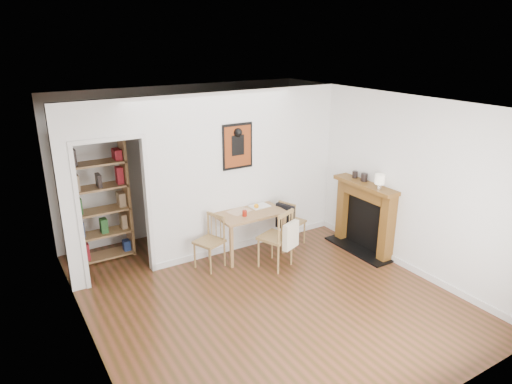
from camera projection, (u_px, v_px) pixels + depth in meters
ground at (261, 291)px, 6.37m from camera, size 5.20×5.20×0.00m
room_shell at (221, 177)px, 7.07m from camera, size 5.20×5.20×5.20m
dining_table at (249, 217)px, 7.27m from camera, size 1.07×0.68×0.73m
chair_left at (209, 242)px, 6.90m from camera, size 0.54×0.54×0.83m
chair_right at (291, 222)px, 7.66m from camera, size 0.55×0.51×0.80m
chair_front at (276, 238)px, 6.91m from camera, size 0.61×0.64×0.94m
bookshelf at (101, 199)px, 7.02m from camera, size 0.85×0.34×2.01m
fireplace at (365, 214)px, 7.43m from camera, size 0.45×1.25×1.16m
red_glass at (245, 213)px, 7.05m from camera, size 0.07×0.07×0.09m
orange_fruit at (256, 206)px, 7.36m from camera, size 0.08×0.08×0.08m
placemat at (239, 211)px, 7.26m from camera, size 0.41×0.35×0.00m
notebook at (260, 206)px, 7.45m from camera, size 0.32×0.24×0.02m
mantel_lamp at (380, 180)px, 6.90m from camera, size 0.15×0.15×0.23m
ceramic_jar_a at (364, 177)px, 7.31m from camera, size 0.11×0.11×0.13m
ceramic_jar_b at (355, 175)px, 7.48m from camera, size 0.09×0.09×0.11m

